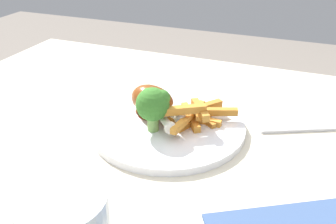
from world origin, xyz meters
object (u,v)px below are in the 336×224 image
Objects in this scene: chicken_drumstick_extra at (150,101)px; carrot_fries_pile at (196,114)px; chicken_drumstick_near at (155,99)px; dining_table at (150,202)px; broccoli_floret_front at (153,104)px; fork at (318,128)px; chicken_drumstick_far at (153,105)px; dinner_plate at (168,126)px.

carrot_fries_pile is at bearing -2.27° from chicken_drumstick_extra.
carrot_fries_pile is at bearing -11.85° from chicken_drumstick_near.
chicken_drumstick_extra is at bearing -105.67° from chicken_drumstick_near.
dining_table is 13.49× the size of broccoli_floret_front.
chicken_drumstick_near reaches higher than fork.
chicken_drumstick_far is (-0.02, 0.04, -0.03)m from broccoli_floret_front.
chicken_drumstick_far is (-0.07, -0.00, 0.00)m from carrot_fries_pile.
broccoli_floret_front is 0.05m from chicken_drumstick_far.
dinner_plate is at bearing -156.61° from carrot_fries_pile.
broccoli_floret_front is 0.55× the size of chicken_drumstick_near.
carrot_fries_pile reaches higher than dinner_plate.
fork is at bearing 15.64° from chicken_drumstick_far.
broccoli_floret_front reaches higher than chicken_drumstick_extra.
chicken_drumstick_near reaches higher than dining_table.
chicken_drumstick_near is at bearing 111.10° from broccoli_floret_front.
carrot_fries_pile is 0.08m from chicken_drumstick_near.
dining_table is at bearing -98.56° from dinner_plate.
broccoli_floret_front is 0.62× the size of chicken_drumstick_far.
chicken_drumstick_extra is (-0.04, 0.02, 0.03)m from dinner_plate.
dining_table is at bearing -174.15° from fork.
dinner_plate is (0.01, 0.06, 0.12)m from dining_table.
broccoli_floret_front is at bearing 179.45° from fork.
carrot_fries_pile is 0.97× the size of chicken_drumstick_near.
dining_table is 7.37× the size of chicken_drumstick_near.
broccoli_floret_front reaches higher than chicken_drumstick_far.
broccoli_floret_front is at bearing -65.00° from chicken_drumstick_far.
carrot_fries_pile reaches higher than chicken_drumstick_far.
dinner_plate reaches higher than dining_table.
chicken_drumstick_extra reaches higher than fork.
chicken_drumstick_near is (-0.02, 0.06, -0.02)m from broccoli_floret_front.
carrot_fries_pile is (0.05, 0.08, 0.14)m from dining_table.
carrot_fries_pile and chicken_drumstick_near have the same top height.
carrot_fries_pile is (0.04, 0.02, 0.02)m from dinner_plate.
chicken_drumstick_extra is 0.63× the size of fork.
chicken_drumstick_far is at bearing 169.97° from fork.
chicken_drumstick_extra reaches higher than chicken_drumstick_near.
dining_table is at bearing -72.79° from chicken_drumstick_near.
chicken_drumstick_extra is at bearing 152.76° from dinner_plate.
chicken_drumstick_far is 0.01m from chicken_drumstick_extra.
fork reaches higher than dining_table.
broccoli_floret_front reaches higher than dining_table.
fork is at bearing 20.40° from carrot_fries_pile.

